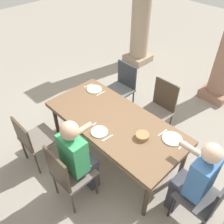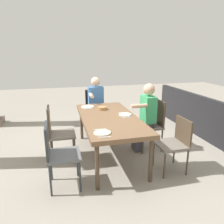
{
  "view_description": "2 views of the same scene",
  "coord_description": "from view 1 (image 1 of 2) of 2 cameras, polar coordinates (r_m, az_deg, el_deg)",
  "views": [
    {
      "loc": [
        1.68,
        -1.68,
        2.93
      ],
      "look_at": [
        -0.06,
        0.01,
        0.85
      ],
      "focal_mm": 38.24,
      "sensor_mm": 36.0,
      "label": 1
    },
    {
      "loc": [
        -3.41,
        0.82,
        1.83
      ],
      "look_at": [
        -0.01,
        -0.05,
        0.83
      ],
      "focal_mm": 33.98,
      "sensor_mm": 36.0,
      "label": 2
    }
  ],
  "objects": [
    {
      "name": "diner_woman_green",
      "position": [
        2.84,
        19.08,
        -14.92
      ],
      "size": [
        0.49,
        0.35,
        1.28
      ],
      "color": "#3F3F4C",
      "rests_on": "ground"
    },
    {
      "name": "spoon_2",
      "position": [
        3.03,
        16.51,
        -7.68
      ],
      "size": [
        0.02,
        0.17,
        0.01
      ],
      "primitive_type": "cube",
      "rotation": [
        0.0,
        0.0,
        0.01
      ],
      "color": "silver",
      "rests_on": "dining_table"
    },
    {
      "name": "chair_west_north",
      "position": [
        4.25,
        2.38,
        6.33
      ],
      "size": [
        0.44,
        0.44,
        0.93
      ],
      "color": "#5B5E61",
      "rests_on": "ground"
    },
    {
      "name": "plate_1",
      "position": [
        3.07,
        -3.06,
        -4.7
      ],
      "size": [
        0.22,
        0.22,
        0.02
      ],
      "color": "white",
      "rests_on": "dining_table"
    },
    {
      "name": "chair_head_east",
      "position": [
        2.93,
        21.74,
        -18.4
      ],
      "size": [
        0.44,
        0.44,
        0.96
      ],
      "color": "#4F4F50",
      "rests_on": "ground"
    },
    {
      "name": "plate_0",
      "position": [
        3.79,
        -4.22,
        5.48
      ],
      "size": [
        0.24,
        0.24,
        0.02
      ],
      "color": "silver",
      "rests_on": "dining_table"
    },
    {
      "name": "chair_west_south",
      "position": [
        3.51,
        -18.32,
        -6.01
      ],
      "size": [
        0.44,
        0.44,
        0.85
      ],
      "color": "#6A6158",
      "rests_on": "ground"
    },
    {
      "name": "fork_0",
      "position": [
        3.89,
        -5.67,
        6.31
      ],
      "size": [
        0.03,
        0.17,
        0.01
      ],
      "primitive_type": "cube",
      "rotation": [
        0.0,
        0.0,
        -0.08
      ],
      "color": "silver",
      "rests_on": "dining_table"
    },
    {
      "name": "fork_2",
      "position": [
        3.12,
        11.96,
        -4.87
      ],
      "size": [
        0.03,
        0.17,
        0.01
      ],
      "primitive_type": "cube",
      "rotation": [
        0.0,
        0.0,
        -0.06
      ],
      "color": "silver",
      "rests_on": "dining_table"
    },
    {
      "name": "stone_column_near",
      "position": [
        5.65,
        7.26,
        25.11
      ],
      "size": [
        0.56,
        0.56,
        2.94
      ],
      "color": "tan",
      "rests_on": "ground"
    },
    {
      "name": "ground_plane",
      "position": [
        3.78,
        0.55,
        -10.35
      ],
      "size": [
        16.0,
        16.0,
        0.0
      ],
      "primitive_type": "plane",
      "color": "gray"
    },
    {
      "name": "spoon_0",
      "position": [
        3.7,
        -2.69,
        4.45
      ],
      "size": [
        0.02,
        0.17,
        0.01
      ],
      "primitive_type": "cube",
      "rotation": [
        0.0,
        0.0,
        -0.05
      ],
      "color": "silver",
      "rests_on": "dining_table"
    },
    {
      "name": "chair_mid_north",
      "position": [
        3.85,
        11.3,
        1.22
      ],
      "size": [
        0.44,
        0.44,
        0.95
      ],
      "color": "#6A6158",
      "rests_on": "ground"
    },
    {
      "name": "spoon_1",
      "position": [
        2.99,
        -1.13,
        -6.25
      ],
      "size": [
        0.03,
        0.17,
        0.01
      ],
      "primitive_type": "cube",
      "rotation": [
        0.0,
        0.0,
        -0.09
      ],
      "color": "silver",
      "rests_on": "dining_table"
    },
    {
      "name": "bread_basket",
      "position": [
        3.0,
        7.24,
        -5.71
      ],
      "size": [
        0.17,
        0.17,
        0.06
      ],
      "primitive_type": "cylinder",
      "color": "#9E7547",
      "rests_on": "dining_table"
    },
    {
      "name": "fork_1",
      "position": [
        3.15,
        -4.88,
        -3.38
      ],
      "size": [
        0.03,
        0.17,
        0.01
      ],
      "primitive_type": "cube",
      "rotation": [
        0.0,
        0.0,
        0.08
      ],
      "color": "silver",
      "rests_on": "dining_table"
    },
    {
      "name": "plate_2",
      "position": [
        3.07,
        14.21,
        -6.18
      ],
      "size": [
        0.26,
        0.26,
        0.02
      ],
      "color": "white",
      "rests_on": "dining_table"
    },
    {
      "name": "diner_man_white",
      "position": [
        2.91,
        -8.01,
        -10.51
      ],
      "size": [
        0.34,
        0.49,
        1.28
      ],
      "color": "#3F3F4C",
      "rests_on": "ground"
    },
    {
      "name": "dining_table",
      "position": [
        3.27,
        0.63,
        -2.76
      ],
      "size": [
        2.0,
        0.94,
        0.75
      ],
      "color": "brown",
      "rests_on": "ground"
    },
    {
      "name": "chair_mid_south",
      "position": [
        2.97,
        -10.56,
        -14.13
      ],
      "size": [
        0.44,
        0.44,
        0.96
      ],
      "color": "#6A6158",
      "rests_on": "ground"
    }
  ]
}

